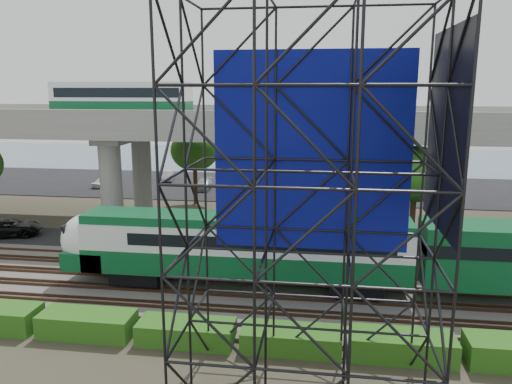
# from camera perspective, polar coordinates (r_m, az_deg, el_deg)

# --- Properties ---
(ground) EXTENTS (140.00, 140.00, 0.00)m
(ground) POSITION_cam_1_polar(r_m,az_deg,el_deg) (29.08, -7.51, -12.46)
(ground) COLOR #474233
(ground) RESTS_ON ground
(ballast_bed) EXTENTS (90.00, 12.00, 0.20)m
(ballast_bed) POSITION_cam_1_polar(r_m,az_deg,el_deg) (30.81, -6.51, -10.79)
(ballast_bed) COLOR slate
(ballast_bed) RESTS_ON ground
(service_road) EXTENTS (90.00, 5.00, 0.08)m
(service_road) POSITION_cam_1_polar(r_m,az_deg,el_deg) (38.60, -3.35, -6.09)
(service_road) COLOR black
(service_road) RESTS_ON ground
(parking_lot) EXTENTS (90.00, 18.00, 0.08)m
(parking_lot) POSITION_cam_1_polar(r_m,az_deg,el_deg) (61.10, 0.98, 0.65)
(parking_lot) COLOR black
(parking_lot) RESTS_ON ground
(harbor_water) EXTENTS (140.00, 40.00, 0.03)m
(harbor_water) POSITION_cam_1_polar(r_m,az_deg,el_deg) (82.68, 2.86, 3.57)
(harbor_water) COLOR #455F72
(harbor_water) RESTS_ON ground
(rail_tracks) EXTENTS (90.00, 9.52, 0.16)m
(rail_tracks) POSITION_cam_1_polar(r_m,az_deg,el_deg) (30.74, -6.52, -10.48)
(rail_tracks) COLOR #472D1E
(rail_tracks) RESTS_ON ballast_bed
(commuter_train) EXTENTS (29.30, 3.06, 4.30)m
(commuter_train) POSITION_cam_1_polar(r_m,az_deg,el_deg) (29.04, 2.78, -6.30)
(commuter_train) COLOR black
(commuter_train) RESTS_ON rail_tracks
(overpass) EXTENTS (80.00, 12.00, 12.40)m
(overpass) POSITION_cam_1_polar(r_m,az_deg,el_deg) (42.43, -3.01, 6.83)
(overpass) COLOR #9E9B93
(overpass) RESTS_ON ground
(scaffold_tower) EXTENTS (9.36, 6.36, 15.00)m
(scaffold_tower) POSITION_cam_1_polar(r_m,az_deg,el_deg) (18.07, 5.95, -2.48)
(scaffold_tower) COLOR black
(scaffold_tower) RESTS_ON ground
(hedge_strip) EXTENTS (34.60, 1.80, 1.20)m
(hedge_strip) POSITION_cam_1_polar(r_m,az_deg,el_deg) (24.86, -7.96, -15.47)
(hedge_strip) COLOR #234F12
(hedge_strip) RESTS_ON ground
(trees) EXTENTS (40.94, 16.94, 7.69)m
(trees) POSITION_cam_1_polar(r_m,az_deg,el_deg) (43.81, -7.98, 3.41)
(trees) COLOR #382314
(trees) RESTS_ON ground
(suv) EXTENTS (5.57, 3.87, 1.41)m
(suv) POSITION_cam_1_polar(r_m,az_deg,el_deg) (45.23, -26.44, -3.67)
(suv) COLOR black
(suv) RESTS_ON service_road
(parked_cars) EXTENTS (39.02, 9.72, 1.29)m
(parked_cars) POSITION_cam_1_polar(r_m,az_deg,el_deg) (60.40, 2.35, 1.13)
(parked_cars) COLOR white
(parked_cars) RESTS_ON parking_lot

